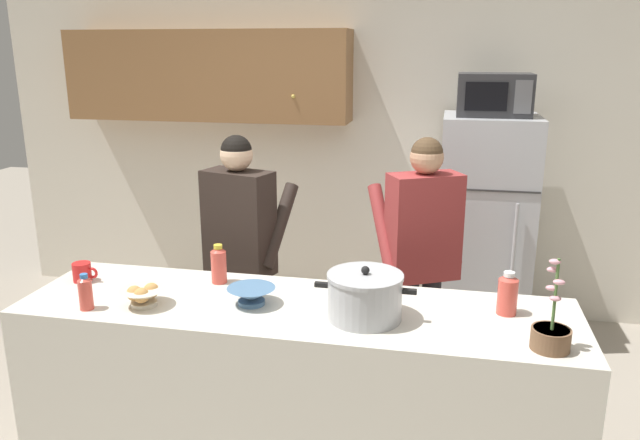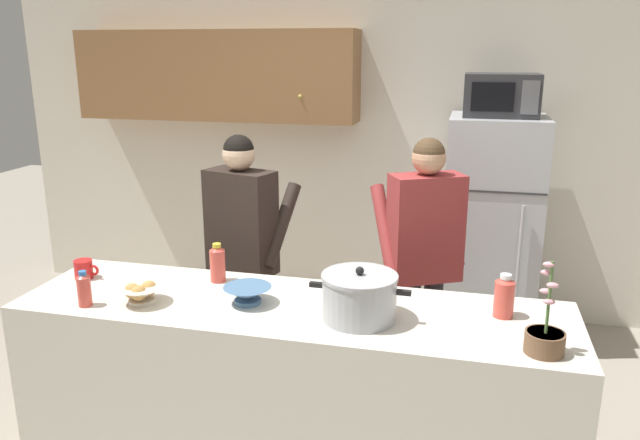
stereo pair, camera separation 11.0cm
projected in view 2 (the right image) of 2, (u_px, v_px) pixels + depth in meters
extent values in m
cube|color=silver|center=(373.00, 146.00, 4.83)|extent=(6.00, 0.12, 2.60)
cube|color=olive|center=(216.00, 75.00, 4.75)|extent=(2.21, 0.34, 0.67)
sphere|color=gold|center=(300.00, 96.00, 4.46)|extent=(0.03, 0.03, 0.03)
cube|color=silver|center=(292.00, 395.00, 2.91)|extent=(2.51, 0.68, 0.92)
cube|color=#B7BABF|center=(491.00, 231.00, 4.33)|extent=(0.64, 0.64, 1.60)
cube|color=#333333|center=(496.00, 192.00, 3.94)|extent=(0.63, 0.01, 0.01)
cylinder|color=#B2B2B7|center=(519.00, 259.00, 3.99)|extent=(0.02, 0.02, 0.72)
cube|color=#2D2D30|center=(501.00, 95.00, 4.06)|extent=(0.48, 0.36, 0.28)
cube|color=black|center=(493.00, 97.00, 3.91)|extent=(0.26, 0.01, 0.18)
cube|color=#59595B|center=(530.00, 98.00, 3.85)|extent=(0.11, 0.01, 0.21)
cylinder|color=#726656|center=(254.00, 333.00, 3.72)|extent=(0.11, 0.11, 0.77)
cylinder|color=#726656|center=(236.00, 328.00, 3.79)|extent=(0.11, 0.11, 0.77)
cube|color=#2D231E|center=(241.00, 222.00, 3.57)|extent=(0.44, 0.31, 0.61)
sphere|color=beige|center=(239.00, 154.00, 3.46)|extent=(0.19, 0.19, 0.19)
sphere|color=black|center=(239.00, 150.00, 3.46)|extent=(0.18, 0.18, 0.18)
cylinder|color=#2D231E|center=(281.00, 225.00, 3.57)|extent=(0.18, 0.37, 0.47)
cylinder|color=#2D231E|center=(227.00, 216.00, 3.77)|extent=(0.18, 0.37, 0.47)
cylinder|color=black|center=(431.00, 338.00, 3.65)|extent=(0.11, 0.11, 0.77)
cylinder|color=black|center=(409.00, 341.00, 3.62)|extent=(0.11, 0.11, 0.77)
cube|color=#993333|center=(425.00, 228.00, 3.45)|extent=(0.45, 0.36, 0.61)
sphere|color=tan|center=(429.00, 158.00, 3.34)|extent=(0.19, 0.19, 0.19)
sphere|color=#4C3823|center=(429.00, 154.00, 3.34)|extent=(0.18, 0.18, 0.18)
cylinder|color=#993333|center=(449.00, 223.00, 3.61)|extent=(0.24, 0.36, 0.47)
cylinder|color=#993333|center=(384.00, 228.00, 3.52)|extent=(0.24, 0.36, 0.47)
cylinder|color=#ADAFB5|center=(359.00, 299.00, 2.62)|extent=(0.32, 0.32, 0.18)
cylinder|color=#ADAFB5|center=(360.00, 277.00, 2.59)|extent=(0.33, 0.33, 0.02)
sphere|color=black|center=(360.00, 271.00, 2.58)|extent=(0.04, 0.04, 0.04)
cube|color=black|center=(316.00, 285.00, 2.65)|extent=(0.06, 0.02, 0.02)
cube|color=black|center=(404.00, 293.00, 2.56)|extent=(0.06, 0.02, 0.02)
cylinder|color=red|center=(84.00, 269.00, 3.10)|extent=(0.09, 0.09, 0.10)
torus|color=red|center=(94.00, 270.00, 3.08)|extent=(0.06, 0.01, 0.06)
cylinder|color=beige|center=(142.00, 301.00, 2.80)|extent=(0.12, 0.12, 0.02)
cone|color=beige|center=(141.00, 293.00, 2.79)|extent=(0.21, 0.21, 0.06)
sphere|color=tan|center=(132.00, 291.00, 2.77)|extent=(0.07, 0.07, 0.07)
sphere|color=tan|center=(149.00, 288.00, 2.80)|extent=(0.07, 0.07, 0.07)
sphere|color=tan|center=(139.00, 293.00, 2.75)|extent=(0.07, 0.07, 0.07)
cylinder|color=#4C7299|center=(248.00, 301.00, 2.80)|extent=(0.12, 0.12, 0.02)
cone|color=#4C7299|center=(248.00, 293.00, 2.79)|extent=(0.22, 0.22, 0.06)
cylinder|color=#D84C3F|center=(84.00, 292.00, 2.76)|extent=(0.06, 0.06, 0.14)
cone|color=#D84C3F|center=(83.00, 275.00, 2.74)|extent=(0.06, 0.06, 0.02)
cylinder|color=#3372BF|center=(82.00, 273.00, 2.73)|extent=(0.03, 0.03, 0.02)
cylinder|color=#D84C3F|center=(504.00, 299.00, 2.64)|extent=(0.09, 0.09, 0.16)
cone|color=#D84C3F|center=(506.00, 279.00, 2.62)|extent=(0.09, 0.09, 0.02)
cylinder|color=white|center=(506.00, 277.00, 2.62)|extent=(0.05, 0.05, 0.02)
cylinder|color=#D84C3F|center=(218.00, 266.00, 3.05)|extent=(0.08, 0.08, 0.16)
cone|color=#D84C3F|center=(217.00, 248.00, 3.02)|extent=(0.08, 0.08, 0.02)
cylinder|color=gold|center=(217.00, 245.00, 3.02)|extent=(0.04, 0.04, 0.02)
cylinder|color=brown|center=(544.00, 343.00, 2.33)|extent=(0.15, 0.15, 0.09)
cylinder|color=#38281E|center=(545.00, 333.00, 2.32)|extent=(0.13, 0.14, 0.01)
cylinder|color=#4C7238|center=(549.00, 298.00, 2.29)|extent=(0.01, 0.03, 0.28)
ellipsoid|color=pink|center=(549.00, 302.00, 2.28)|extent=(0.04, 0.03, 0.02)
ellipsoid|color=pink|center=(546.00, 291.00, 2.29)|extent=(0.04, 0.03, 0.02)
ellipsoid|color=pink|center=(553.00, 285.00, 2.25)|extent=(0.04, 0.03, 0.02)
ellipsoid|color=pink|center=(547.00, 272.00, 2.28)|extent=(0.04, 0.03, 0.02)
ellipsoid|color=pink|center=(549.00, 264.00, 2.26)|extent=(0.04, 0.03, 0.02)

